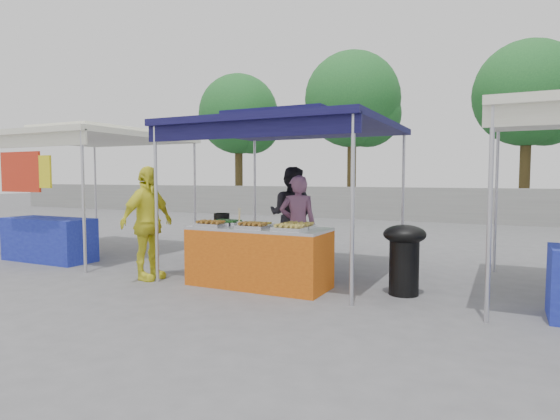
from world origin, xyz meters
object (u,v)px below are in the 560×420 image
at_px(wok_burner, 404,253).
at_px(vendor_table, 259,257).
at_px(helper_man, 291,215).
at_px(customer_person, 147,223).
at_px(cooking_pot, 222,218).
at_px(vendor_woman, 298,225).

bearing_deg(wok_burner, vendor_table, -172.38).
relative_size(vendor_table, helper_man, 1.15).
bearing_deg(customer_person, cooking_pot, -49.28).
distance_m(vendor_table, customer_person, 1.82).
height_order(cooking_pot, helper_man, helper_man).
height_order(vendor_table, vendor_woman, vendor_woman).
height_order(cooking_pot, wok_burner, cooking_pot).
distance_m(wok_burner, vendor_woman, 1.88).
height_order(wok_burner, customer_person, customer_person).
xyz_separation_m(wok_burner, vendor_woman, (-1.78, 0.55, 0.24)).
relative_size(vendor_woman, helper_man, 0.91).
relative_size(vendor_table, vendor_woman, 1.26).
bearing_deg(customer_person, wok_burner, -75.58).
relative_size(cooking_pot, helper_man, 0.14).
xyz_separation_m(cooking_pot, customer_person, (-0.89, -0.69, -0.06)).
distance_m(cooking_pot, vendor_woman, 1.21).
height_order(vendor_table, wok_burner, wok_burner).
height_order(vendor_woman, customer_person, customer_person).
bearing_deg(customer_person, vendor_woman, -53.01).
bearing_deg(cooking_pot, wok_burner, 1.22).
bearing_deg(vendor_table, cooking_pot, 157.11).
distance_m(vendor_table, helper_man, 2.04).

